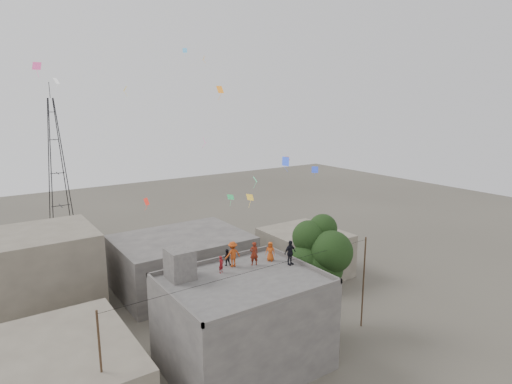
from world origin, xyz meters
The scene contains 18 objects.
ground centered at (0.00, 0.00, 0.00)m, with size 140.00×140.00×0.00m, color #47423A.
main_building centered at (0.00, 0.00, 3.05)m, with size 10.00×8.00×6.10m.
parapet centered at (0.00, 0.00, 6.25)m, with size 10.00×8.00×0.30m.
stair_head_box centered at (-3.20, 2.60, 7.10)m, with size 1.60×1.80×2.00m, color #494744.
neighbor_west centered at (-11.00, 2.00, 2.00)m, with size 8.00×10.00×4.00m, color #655C50.
neighbor_north centered at (2.00, 14.00, 2.50)m, with size 12.00×9.00×5.00m, color #494744.
neighbor_northwest centered at (-10.00, 16.00, 3.50)m, with size 9.00×8.00×7.00m, color #655C50.
neighbor_east centered at (14.00, 10.00, 2.20)m, with size 7.00×8.00×4.40m, color #655C50.
tree centered at (7.37, 0.60, 6.10)m, with size 4.90×4.60×9.10m.
utility_line centered at (0.50, -1.25, 3.83)m, with size 20.12×0.62×7.40m.
transmission_tower centered at (-4.00, 40.00, 9.07)m, with size 2.97×2.97×20.01m.
person_red_adult centered at (2.12, 1.82, 6.96)m, with size 0.62×0.41×1.71m, color maroon.
person_orange_child centered at (3.57, 1.84, 6.82)m, with size 0.70×0.45×1.43m, color #C94E17.
person_dark_child centered at (0.50, 2.86, 6.70)m, with size 0.58×0.46×1.20m, color black.
person_dark_adult centered at (4.26, 0.42, 7.00)m, with size 1.05×0.44×1.79m, color black.
person_orange_adult centered at (0.72, 2.42, 7.01)m, with size 1.18×0.68×1.83m, color #AA3F13.
person_red_child centered at (-0.50, 1.90, 6.69)m, with size 0.43×0.28×1.19m, color maroon.
kites centered at (0.89, 5.53, 14.78)m, with size 20.43×15.38×12.04m.
Camera 1 is at (-13.94, -21.94, 17.43)m, focal length 30.00 mm.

